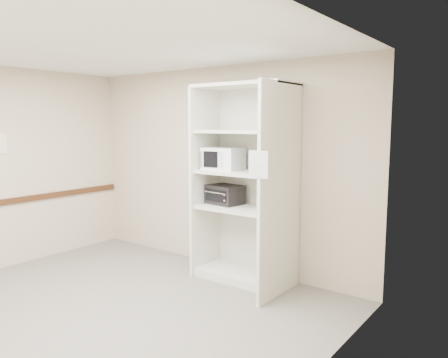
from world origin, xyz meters
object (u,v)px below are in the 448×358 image
Objects in this scene: microwave at (223,159)px; toaster_oven_upper at (270,163)px; shelving_unit at (247,191)px; toaster_oven_lower at (225,194)px.

microwave is 0.69m from toaster_oven_upper.
shelving_unit reaches higher than toaster_oven_upper.
microwave reaches higher than toaster_oven_lower.
microwave reaches higher than toaster_oven_upper.
microwave is at bearing -179.01° from shelving_unit.
toaster_oven_lower is (-0.38, 0.05, -0.09)m from shelving_unit.
toaster_oven_upper reaches higher than toaster_oven_lower.
toaster_oven_upper is at bearing -3.11° from microwave.
shelving_unit is at bearing 176.57° from toaster_oven_upper.
shelving_unit reaches higher than toaster_oven_lower.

